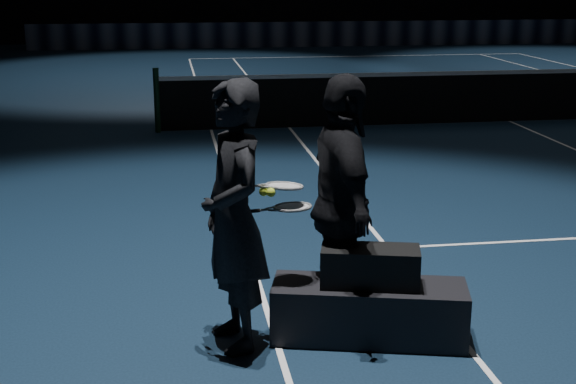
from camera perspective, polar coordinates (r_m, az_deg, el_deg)
name	(u,v)px	position (r m, az deg, el deg)	size (l,w,h in m)	color
floor	(511,122)	(15.30, 15.58, 4.81)	(36.00, 36.00, 0.00)	black
court_lines	(511,122)	(15.30, 15.58, 4.83)	(10.98, 23.78, 0.01)	white
net_post_left	(157,100)	(13.89, -9.31, 6.45)	(0.10, 0.10, 1.10)	black
net_mesh	(513,98)	(15.23, 15.70, 6.48)	(12.80, 0.02, 0.86)	black
net_tape	(515,72)	(15.17, 15.83, 8.21)	(12.80, 0.03, 0.07)	white
sponsor_backdrop	(336,34)	(29.96, 3.45, 11.16)	(22.00, 0.15, 0.90)	black
player_bench	(369,312)	(6.08, 5.77, -8.46)	(1.44, 0.48, 0.43)	black
racket_bag	(370,266)	(5.95, 5.86, -5.29)	(0.72, 0.31, 0.29)	black
bag_signature	(376,274)	(5.81, 6.24, -5.83)	(0.34, 0.00, 0.10)	white
player_a	(234,217)	(5.72, -3.89, -1.77)	(0.72, 0.47, 1.97)	black
player_b	(343,205)	(6.00, 3.92, -0.94)	(1.15, 0.48, 1.97)	black
racket_lower	(293,207)	(5.85, 0.34, -1.07)	(0.68, 0.22, 0.03)	black
racket_upper	(284,186)	(5.83, -0.26, 0.44)	(0.68, 0.22, 0.03)	black
tennis_balls	(267,190)	(5.75, -1.50, 0.18)	(0.12, 0.10, 0.12)	gold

